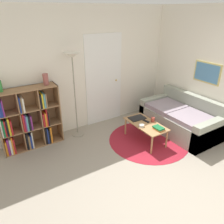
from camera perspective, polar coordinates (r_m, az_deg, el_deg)
ground_plane at (r=3.48m, az=16.51°, el=-21.65°), size 14.00×14.00×0.00m
wall_back at (r=4.81m, az=-6.63°, el=10.59°), size 7.09×0.11×2.60m
wall_right at (r=5.07m, az=22.81°, el=9.72°), size 0.08×5.76×2.60m
rug at (r=4.68m, az=9.46°, el=-7.24°), size 1.65×1.65×0.01m
bookshelf at (r=4.48m, az=-21.31°, el=-2.19°), size 1.13×0.34×1.20m
floor_lamp at (r=4.31m, az=-10.24°, el=11.79°), size 0.32×0.32×1.77m
couch at (r=5.10m, az=17.64°, el=-1.68°), size 0.92×1.69×0.79m
coffee_table at (r=4.48m, az=8.75°, el=-3.49°), size 0.46×0.92×0.40m
laptop at (r=4.64m, az=6.58°, el=-1.55°), size 0.34×0.24×0.02m
bowl at (r=4.32m, az=7.73°, el=-3.53°), size 0.10×0.10×0.04m
book_stack_on_table at (r=4.28m, az=12.11°, el=-4.18°), size 0.15×0.21×0.05m
cup at (r=4.54m, az=10.61°, el=-1.95°), size 0.07×0.07×0.09m
remote at (r=4.53m, az=8.86°, el=-2.36°), size 0.08×0.15×0.02m
bottle_middle at (r=4.20m, az=-27.25°, el=6.04°), size 0.07×0.07×0.25m
vase_on_shelf at (r=4.30m, az=-16.94°, el=8.18°), size 0.10×0.10×0.21m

